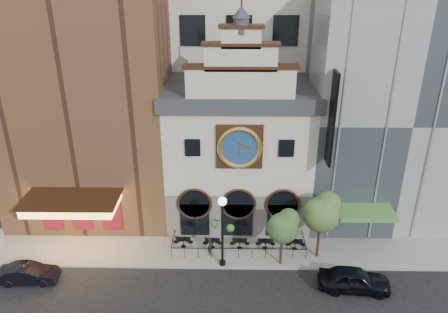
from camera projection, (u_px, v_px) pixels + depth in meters
name	position (u px, v px, depth m)	size (l,w,h in m)	color
ground	(239.00, 269.00, 33.42)	(120.00, 120.00, 0.00)	black
sidewalk	(238.00, 249.00, 35.66)	(44.00, 5.00, 0.15)	gray
clock_building	(238.00, 149.00, 37.74)	(12.60, 8.78, 18.65)	#605E5B
theater_building	(87.00, 75.00, 37.38)	(14.00, 15.60, 25.00)	brown
retail_building	(387.00, 103.00, 38.09)	(14.00, 14.40, 20.00)	gray
cafe_railing	(238.00, 243.00, 35.44)	(10.60, 2.60, 0.90)	black
bistro_0	(183.00, 242.00, 35.62)	(1.58, 0.68, 0.90)	black
bistro_1	(213.00, 243.00, 35.48)	(1.58, 0.68, 0.90)	black
bistro_2	(240.00, 243.00, 35.43)	(1.58, 0.68, 0.90)	black
bistro_3	(265.00, 244.00, 35.41)	(1.58, 0.68, 0.90)	black
bistro_4	(295.00, 244.00, 35.34)	(1.58, 0.68, 0.90)	black
car_right	(354.00, 279.00, 31.10)	(2.03, 5.05, 1.72)	black
car_left	(28.00, 274.00, 31.91)	(1.50, 4.29, 1.41)	black
pedestrian	(210.00, 246.00, 34.57)	(0.57, 0.38, 1.58)	black
lamppost	(222.00, 224.00, 32.20)	(1.80, 1.13, 5.96)	black
tree_left	(283.00, 226.00, 32.45)	(2.43, 2.34, 4.69)	#382619
tree_right	(322.00, 212.00, 33.02)	(2.89, 2.79, 5.57)	#382619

